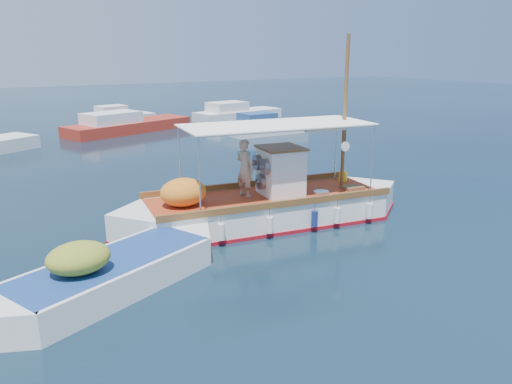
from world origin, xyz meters
TOP-DOWN VIEW (x-y plane):
  - ground at (0.00, 0.00)m, footprint 160.00×160.00m
  - fishing_caique at (-0.34, 0.37)m, footprint 10.81×4.07m
  - dinghy at (-6.39, -2.04)m, footprint 6.66×3.91m
  - bg_boat_n at (1.41, 23.12)m, footprint 10.16×5.83m
  - bg_boat_ne at (9.99, 17.13)m, footprint 6.01×2.38m
  - bg_boat_e at (11.99, 25.35)m, footprint 8.43×3.92m
  - bg_boat_far_n at (2.17, 27.50)m, footprint 5.81×3.22m

SIDE VIEW (x-z plane):
  - ground at x=0.00m, z-range 0.00..0.00m
  - dinghy at x=-6.39m, z-range -0.51..1.25m
  - bg_boat_ne at x=9.99m, z-range -0.41..1.39m
  - bg_boat_n at x=1.41m, z-range -0.41..1.39m
  - bg_boat_e at x=11.99m, z-range -0.41..1.39m
  - bg_boat_far_n at x=2.17m, z-range -0.41..1.39m
  - fishing_caique at x=-0.34m, z-range -2.74..3.92m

